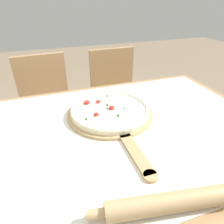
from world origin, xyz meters
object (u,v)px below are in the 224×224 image
at_px(rolling_pin, 169,203).
at_px(chair_left, 47,105).
at_px(pizza, 110,110).
at_px(chair_right, 115,95).
at_px(pizza_peel, 111,116).

height_order(rolling_pin, chair_left, chair_left).
height_order(pizza, chair_right, chair_right).
distance_m(rolling_pin, chair_left, 1.28).
bearing_deg(rolling_pin, chair_right, 76.69).
relative_size(rolling_pin, chair_right, 0.49).
relative_size(pizza, rolling_pin, 0.86).
bearing_deg(chair_right, pizza_peel, -111.61).
bearing_deg(chair_left, pizza_peel, -71.86).
distance_m(chair_left, chair_right, 0.57).
xyz_separation_m(pizza_peel, chair_left, (-0.29, 0.72, -0.27)).
bearing_deg(chair_left, pizza, -71.24).
distance_m(pizza_peel, rolling_pin, 0.49).
bearing_deg(chair_right, chair_left, 179.64).
distance_m(pizza_peel, chair_left, 0.82).
xyz_separation_m(pizza, rolling_pin, (-0.01, -0.52, 0.00)).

